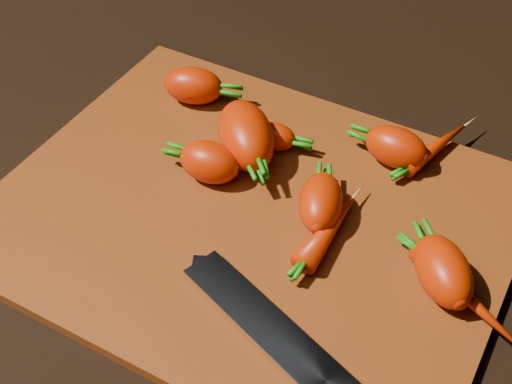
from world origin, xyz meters
The scene contains 13 objects.
ground centered at (0.00, 0.00, -0.01)m, with size 2.00×2.00×0.01m, color black.
cutting_board centered at (0.00, 0.00, 0.01)m, with size 0.50×0.40×0.01m, color #833810.
carrot_0 centered at (-0.15, 0.12, 0.03)m, with size 0.07×0.04×0.04m, color red.
carrot_1 centered at (-0.06, 0.02, 0.03)m, with size 0.06×0.04×0.04m, color red.
carrot_2 centered at (-0.05, 0.07, 0.04)m, with size 0.10×0.06×0.06m, color red.
carrot_3 centered at (0.06, 0.02, 0.03)m, with size 0.07×0.04×0.04m, color red.
carrot_4 centered at (0.10, 0.14, 0.03)m, with size 0.07×0.04×0.04m, color red.
carrot_5 centered at (-0.03, 0.10, 0.03)m, with size 0.05×0.03×0.03m, color red.
carrot_6 centered at (0.19, 0.00, 0.03)m, with size 0.08×0.05×0.05m, color red.
carrot_7 centered at (0.13, 0.17, 0.02)m, with size 0.10×0.02×0.02m, color red.
carrot_8 centered at (0.22, -0.01, 0.02)m, with size 0.12×0.02×0.02m, color red.
carrot_9 centered at (0.08, 0.00, 0.02)m, with size 0.10×0.03×0.03m, color red.
knife centered at (0.11, -0.13, 0.02)m, with size 0.32×0.14×0.02m.
Camera 1 is at (0.24, -0.43, 0.53)m, focal length 50.00 mm.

